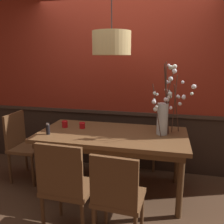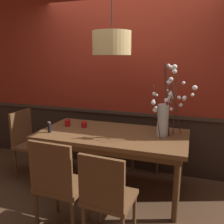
{
  "view_description": "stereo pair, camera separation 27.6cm",
  "coord_description": "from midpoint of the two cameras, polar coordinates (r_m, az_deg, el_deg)",
  "views": [
    {
      "loc": [
        0.64,
        -2.72,
        1.68
      ],
      "look_at": [
        0.0,
        0.0,
        1.04
      ],
      "focal_mm": 37.75,
      "sensor_mm": 36.0,
      "label": 1
    },
    {
      "loc": [
        0.91,
        -2.65,
        1.68
      ],
      "look_at": [
        0.0,
        0.0,
        1.04
      ],
      "focal_mm": 37.75,
      "sensor_mm": 36.0,
      "label": 2
    }
  ],
  "objects": [
    {
      "name": "chair_head_west_end",
      "position": [
        3.59,
        -22.91,
        -6.85
      ],
      "size": [
        0.41,
        0.45,
        0.95
      ],
      "color": "brown",
      "rests_on": "ground"
    },
    {
      "name": "dining_table",
      "position": [
        2.97,
        -2.68,
        -6.67
      ],
      "size": [
        1.83,
        0.94,
        0.78
      ],
      "color": "brown",
      "rests_on": "ground"
    },
    {
      "name": "back_wall",
      "position": [
        3.52,
        0.53,
        8.22
      ],
      "size": [
        5.44,
        0.14,
        2.82
      ],
      "color": "#2D2119",
      "rests_on": "ground"
    },
    {
      "name": "candle_holder_nearer_center",
      "position": [
        3.16,
        -9.73,
        -3.23
      ],
      "size": [
        0.08,
        0.08,
        0.08
      ],
      "color": "red",
      "rests_on": "dining_table"
    },
    {
      "name": "chair_far_side_right",
      "position": [
        3.77,
        5.5,
        -4.94
      ],
      "size": [
        0.44,
        0.43,
        0.97
      ],
      "color": "brown",
      "rests_on": "ground"
    },
    {
      "name": "condiment_bottle",
      "position": [
        3.01,
        -17.84,
        -4.0
      ],
      "size": [
        0.05,
        0.05,
        0.14
      ],
      "color": "black",
      "rests_on": "dining_table"
    },
    {
      "name": "ground_plane",
      "position": [
        3.26,
        -2.55,
        -18.19
      ],
      "size": [
        24.0,
        24.0,
        0.0
      ],
      "primitive_type": "plane",
      "color": "#4C3321"
    },
    {
      "name": "chair_near_side_right",
      "position": [
        2.19,
        -2.59,
        -19.53
      ],
      "size": [
        0.46,
        0.43,
        0.91
      ],
      "color": "brown",
      "rests_on": "ground"
    },
    {
      "name": "pendant_lamp",
      "position": [
        2.82,
        -3.02,
        16.3
      ],
      "size": [
        0.45,
        0.45,
        1.1
      ],
      "color": "tan"
    },
    {
      "name": "vase_with_blossoms",
      "position": [
        2.85,
        9.97,
        -0.08
      ],
      "size": [
        0.49,
        0.38,
        0.87
      ],
      "color": "silver",
      "rests_on": "dining_table"
    },
    {
      "name": "candle_holder_nearer_edge",
      "position": [
        3.25,
        -13.78,
        -2.89
      ],
      "size": [
        0.08,
        0.08,
        0.09
      ],
      "color": "red",
      "rests_on": "dining_table"
    },
    {
      "name": "chair_near_side_left",
      "position": [
        2.35,
        -14.68,
        -16.62
      ],
      "size": [
        0.47,
        0.42,
        0.97
      ],
      "color": "brown",
      "rests_on": "ground"
    }
  ]
}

